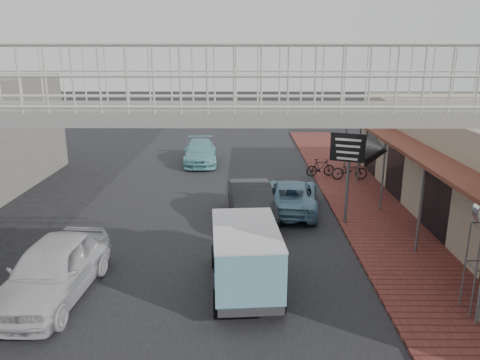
{
  "coord_description": "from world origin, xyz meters",
  "views": [
    {
      "loc": [
        1.48,
        -12.66,
        6.26
      ],
      "look_at": [
        1.33,
        3.25,
        1.8
      ],
      "focal_mm": 35.0,
      "sensor_mm": 36.0,
      "label": 1
    }
  ],
  "objects_px": {
    "angkot_curb": "(292,195)",
    "angkot_far": "(200,152)",
    "motorcycle_near": "(349,170)",
    "motorcycle_far": "(320,168)",
    "white_hatchback": "(53,270)",
    "dark_sedan": "(251,203)",
    "arrow_sign": "(374,151)",
    "angkot_van": "(245,249)"
  },
  "relations": [
    {
      "from": "angkot_curb",
      "to": "angkot_far",
      "type": "bearing_deg",
      "value": -54.15
    },
    {
      "from": "motorcycle_near",
      "to": "angkot_van",
      "type": "bearing_deg",
      "value": 152.89
    },
    {
      "from": "angkot_curb",
      "to": "dark_sedan",
      "type": "bearing_deg",
      "value": 43.03
    },
    {
      "from": "motorcycle_near",
      "to": "motorcycle_far",
      "type": "height_order",
      "value": "motorcycle_near"
    },
    {
      "from": "white_hatchback",
      "to": "angkot_curb",
      "type": "relative_size",
      "value": 1.02
    },
    {
      "from": "dark_sedan",
      "to": "motorcycle_near",
      "type": "xyz_separation_m",
      "value": [
        4.89,
        5.47,
        -0.15
      ]
    },
    {
      "from": "angkot_curb",
      "to": "motorcycle_near",
      "type": "height_order",
      "value": "angkot_curb"
    },
    {
      "from": "angkot_far",
      "to": "motorcycle_far",
      "type": "xyz_separation_m",
      "value": [
        6.32,
        -3.17,
        -0.09
      ]
    },
    {
      "from": "white_hatchback",
      "to": "motorcycle_near",
      "type": "bearing_deg",
      "value": 51.76
    },
    {
      "from": "motorcycle_near",
      "to": "motorcycle_far",
      "type": "xyz_separation_m",
      "value": [
        -1.33,
        0.57,
        -0.01
      ]
    },
    {
      "from": "angkot_curb",
      "to": "arrow_sign",
      "type": "distance_m",
      "value": 3.98
    },
    {
      "from": "dark_sedan",
      "to": "arrow_sign",
      "type": "xyz_separation_m",
      "value": [
        4.23,
        -0.82,
        2.17
      ]
    },
    {
      "from": "angkot_curb",
      "to": "motorcycle_near",
      "type": "xyz_separation_m",
      "value": [
        3.25,
        4.29,
        -0.06
      ]
    },
    {
      "from": "motorcycle_near",
      "to": "arrow_sign",
      "type": "xyz_separation_m",
      "value": [
        -0.66,
        -6.29,
        2.32
      ]
    },
    {
      "from": "angkot_van",
      "to": "arrow_sign",
      "type": "distance_m",
      "value": 6.55
    },
    {
      "from": "motorcycle_near",
      "to": "arrow_sign",
      "type": "height_order",
      "value": "arrow_sign"
    },
    {
      "from": "dark_sedan",
      "to": "angkot_far",
      "type": "bearing_deg",
      "value": 100.8
    },
    {
      "from": "dark_sedan",
      "to": "angkot_van",
      "type": "distance_m",
      "value": 5.33
    },
    {
      "from": "angkot_far",
      "to": "angkot_van",
      "type": "relative_size",
      "value": 1.13
    },
    {
      "from": "angkot_far",
      "to": "arrow_sign",
      "type": "distance_m",
      "value": 12.44
    },
    {
      "from": "angkot_curb",
      "to": "arrow_sign",
      "type": "bearing_deg",
      "value": 149.4
    },
    {
      "from": "angkot_van",
      "to": "arrow_sign",
      "type": "bearing_deg",
      "value": 40.47
    },
    {
      "from": "white_hatchback",
      "to": "motorcycle_near",
      "type": "xyz_separation_m",
      "value": [
        10.1,
        11.18,
        -0.21
      ]
    },
    {
      "from": "dark_sedan",
      "to": "arrow_sign",
      "type": "height_order",
      "value": "arrow_sign"
    },
    {
      "from": "angkot_far",
      "to": "dark_sedan",
      "type": "bearing_deg",
      "value": -77.98
    },
    {
      "from": "dark_sedan",
      "to": "motorcycle_near",
      "type": "relative_size",
      "value": 2.46
    },
    {
      "from": "angkot_van",
      "to": "motorcycle_near",
      "type": "bearing_deg",
      "value": 59.95
    },
    {
      "from": "dark_sedan",
      "to": "motorcycle_far",
      "type": "height_order",
      "value": "dark_sedan"
    },
    {
      "from": "angkot_far",
      "to": "motorcycle_far",
      "type": "height_order",
      "value": "angkot_far"
    },
    {
      "from": "white_hatchback",
      "to": "arrow_sign",
      "type": "height_order",
      "value": "arrow_sign"
    },
    {
      "from": "motorcycle_near",
      "to": "arrow_sign",
      "type": "distance_m",
      "value": 6.74
    },
    {
      "from": "angkot_van",
      "to": "motorcycle_far",
      "type": "height_order",
      "value": "angkot_van"
    },
    {
      "from": "dark_sedan",
      "to": "angkot_far",
      "type": "distance_m",
      "value": 9.62
    },
    {
      "from": "angkot_van",
      "to": "motorcycle_far",
      "type": "bearing_deg",
      "value": 66.89
    },
    {
      "from": "arrow_sign",
      "to": "dark_sedan",
      "type": "bearing_deg",
      "value": -169.23
    },
    {
      "from": "white_hatchback",
      "to": "motorcycle_far",
      "type": "relative_size",
      "value": 3.03
    },
    {
      "from": "angkot_far",
      "to": "motorcycle_near",
      "type": "height_order",
      "value": "angkot_far"
    },
    {
      "from": "angkot_curb",
      "to": "motorcycle_near",
      "type": "relative_size",
      "value": 2.54
    },
    {
      "from": "white_hatchback",
      "to": "angkot_far",
      "type": "xyz_separation_m",
      "value": [
        2.45,
        14.93,
        -0.13
      ]
    },
    {
      "from": "white_hatchback",
      "to": "angkot_curb",
      "type": "bearing_deg",
      "value": 49.04
    },
    {
      "from": "angkot_curb",
      "to": "angkot_van",
      "type": "xyz_separation_m",
      "value": [
        -1.87,
        -6.49,
        0.56
      ]
    },
    {
      "from": "dark_sedan",
      "to": "angkot_van",
      "type": "height_order",
      "value": "angkot_van"
    }
  ]
}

